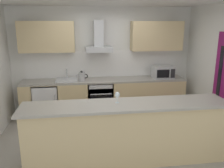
# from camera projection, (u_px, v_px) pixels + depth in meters

# --- Properties ---
(ground) EXTENTS (5.44, 4.47, 0.02)m
(ground) POSITION_uv_depth(u_px,v_px,m) (113.00, 142.00, 4.47)
(ground) COLOR gray
(wall_back) EXTENTS (5.44, 0.12, 2.60)m
(wall_back) POSITION_uv_depth(u_px,v_px,m) (103.00, 61.00, 5.87)
(wall_back) COLOR white
(wall_back) RESTS_ON ground
(backsplash_tile) EXTENTS (3.77, 0.02, 0.66)m
(backsplash_tile) POSITION_uv_depth(u_px,v_px,m) (103.00, 64.00, 5.82)
(backsplash_tile) COLOR white
(counter_back) EXTENTS (3.91, 0.60, 0.90)m
(counter_back) POSITION_uv_depth(u_px,v_px,m) (105.00, 97.00, 5.72)
(counter_back) COLOR #D1B784
(counter_back) RESTS_ON ground
(counter_island) EXTENTS (3.27, 0.64, 1.00)m
(counter_island) POSITION_uv_depth(u_px,v_px,m) (127.00, 133.00, 3.74)
(counter_island) COLOR #D1B784
(counter_island) RESTS_ON ground
(upper_cabinets) EXTENTS (3.85, 0.32, 0.70)m
(upper_cabinets) POSITION_uv_depth(u_px,v_px,m) (103.00, 36.00, 5.49)
(upper_cabinets) COLOR #D1B784
(oven) EXTENTS (0.60, 0.62, 0.80)m
(oven) POSITION_uv_depth(u_px,v_px,m) (100.00, 97.00, 5.67)
(oven) COLOR slate
(oven) RESTS_ON ground
(refrigerator) EXTENTS (0.58, 0.60, 0.85)m
(refrigerator) POSITION_uv_depth(u_px,v_px,m) (47.00, 101.00, 5.51)
(refrigerator) COLOR white
(refrigerator) RESTS_ON ground
(microwave) EXTENTS (0.50, 0.38, 0.30)m
(microwave) POSITION_uv_depth(u_px,v_px,m) (163.00, 72.00, 5.71)
(microwave) COLOR #B7BABC
(microwave) RESTS_ON counter_back
(sink) EXTENTS (0.50, 0.40, 0.26)m
(sink) POSITION_uv_depth(u_px,v_px,m) (67.00, 80.00, 5.46)
(sink) COLOR silver
(sink) RESTS_ON counter_back
(kettle) EXTENTS (0.29, 0.15, 0.24)m
(kettle) POSITION_uv_depth(u_px,v_px,m) (82.00, 76.00, 5.45)
(kettle) COLOR #B7BABC
(kettle) RESTS_ON counter_back
(range_hood) EXTENTS (0.62, 0.45, 0.72)m
(range_hood) POSITION_uv_depth(u_px,v_px,m) (99.00, 42.00, 5.46)
(range_hood) COLOR #B7BABC
(wine_glass) EXTENTS (0.08, 0.08, 0.18)m
(wine_glass) POSITION_uv_depth(u_px,v_px,m) (117.00, 95.00, 3.62)
(wine_glass) COLOR silver
(wine_glass) RESTS_ON counter_island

